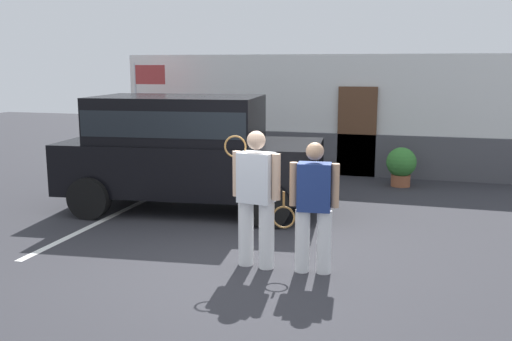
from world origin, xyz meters
TOP-DOWN VIEW (x-y plane):
  - ground_plane at (0.00, 0.00)m, footprint 40.00×40.00m
  - parking_stripe_0 at (-2.86, 1.50)m, footprint 0.12×4.40m
  - house_frontage at (0.01, 6.83)m, footprint 10.20×0.40m
  - parked_suv at (-1.81, 2.60)m, footprint 4.78×2.55m
  - tennis_player_man at (0.25, 0.04)m, footprint 0.79×0.34m
  - tennis_player_woman at (1.00, 0.03)m, footprint 0.88×0.30m
  - potted_plant_by_porch at (1.86, 5.74)m, footprint 0.64×0.64m
  - flag_pole at (-4.22, 5.68)m, footprint 0.80×0.05m

SIDE VIEW (x-z plane):
  - ground_plane at x=0.00m, z-range 0.00..0.00m
  - parking_stripe_0 at x=-2.86m, z-range 0.00..0.01m
  - potted_plant_by_porch at x=1.86m, z-range 0.05..0.89m
  - tennis_player_woman at x=1.00m, z-range 0.03..1.69m
  - tennis_player_man at x=0.25m, z-range 0.04..1.82m
  - parked_suv at x=-1.81m, z-range 0.12..2.17m
  - house_frontage at x=0.01m, z-range -0.09..2.75m
  - flag_pole at x=-4.22m, z-range 0.53..3.17m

